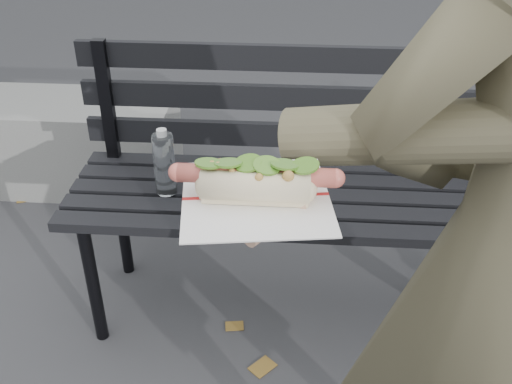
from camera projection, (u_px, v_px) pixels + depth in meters
park_bench at (310, 169)px, 1.85m from camera, size 1.50×0.44×0.88m
concrete_block at (43, 142)px, 2.71m from camera, size 1.20×0.40×0.40m
held_hotdog at (411, 147)px, 0.81m from camera, size 0.64×0.33×0.20m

